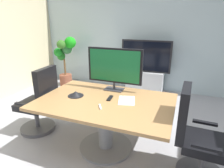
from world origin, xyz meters
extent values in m
plane|color=#99999E|center=(0.00, 0.00, 0.00)|extent=(7.12, 7.12, 0.00)
cube|color=#9EB2B7|center=(0.00, 2.83, 1.48)|extent=(6.12, 0.10, 2.95)
cube|color=olive|center=(-0.06, 0.07, 0.73)|extent=(1.78, 1.19, 0.04)
cylinder|color=slate|center=(-0.06, 0.07, 0.35)|extent=(0.20, 0.20, 0.71)
cylinder|color=slate|center=(-0.06, 0.07, 0.01)|extent=(0.76, 0.76, 0.03)
cylinder|color=#4C4C51|center=(-1.32, 0.09, 0.03)|extent=(0.56, 0.56, 0.06)
cylinder|color=#4C4C51|center=(-1.32, 0.09, 0.24)|extent=(0.07, 0.07, 0.36)
cube|color=black|center=(-1.32, 0.09, 0.46)|extent=(0.50, 0.50, 0.10)
cube|color=black|center=(-1.05, 0.10, 0.79)|extent=(0.11, 0.46, 0.60)
cube|color=black|center=(-1.31, 0.35, 0.58)|extent=(0.28, 0.06, 0.03)
cube|color=black|center=(-1.29, -0.17, 0.58)|extent=(0.28, 0.06, 0.03)
cylinder|color=#4C4C51|center=(1.20, -0.03, 0.24)|extent=(0.07, 0.07, 0.36)
cube|color=black|center=(1.20, -0.03, 0.46)|extent=(0.50, 0.50, 0.10)
cube|color=black|center=(0.93, -0.02, 0.79)|extent=(0.11, 0.46, 0.60)
cube|color=black|center=(1.17, -0.29, 0.58)|extent=(0.28, 0.06, 0.03)
cube|color=black|center=(1.19, 0.23, 0.58)|extent=(0.28, 0.06, 0.03)
cube|color=#333338|center=(-0.09, 0.48, 0.75)|extent=(0.28, 0.18, 0.02)
cylinder|color=#333338|center=(-0.09, 0.48, 0.81)|extent=(0.04, 0.04, 0.10)
cube|color=black|center=(-0.09, 0.50, 1.12)|extent=(0.84, 0.04, 0.52)
cube|color=#14592D|center=(-0.09, 0.48, 1.12)|extent=(0.77, 0.01, 0.47)
cube|color=#B7BABC|center=(-0.02, 2.48, 0.28)|extent=(0.90, 0.36, 0.55)
cube|color=black|center=(-0.02, 2.46, 0.93)|extent=(1.20, 0.06, 0.76)
cube|color=black|center=(-0.02, 2.42, 0.93)|extent=(1.12, 0.01, 0.69)
cylinder|color=brown|center=(-2.21, 2.24, 0.15)|extent=(0.34, 0.34, 0.30)
cylinder|color=brown|center=(-2.21, 2.24, 0.52)|extent=(0.05, 0.05, 0.44)
sphere|color=#179317|center=(-2.02, 2.30, 1.19)|extent=(0.30, 0.30, 0.30)
sphere|color=#2E6935|center=(-2.20, 2.38, 1.01)|extent=(0.30, 0.30, 0.30)
sphere|color=#206820|center=(-2.35, 2.31, 0.79)|extent=(0.23, 0.23, 0.23)
sphere|color=#19791F|center=(-2.35, 2.19, 0.92)|extent=(0.23, 0.23, 0.23)
sphere|color=#316520|center=(-2.14, 2.06, 1.16)|extent=(0.23, 0.23, 0.23)
cone|color=black|center=(-0.51, 0.05, 0.78)|extent=(0.19, 0.19, 0.07)
cylinder|color=black|center=(-0.51, 0.05, 0.75)|extent=(0.22, 0.22, 0.01)
cube|color=black|center=(-0.02, 0.14, 0.76)|extent=(0.07, 0.17, 0.02)
cube|color=silver|center=(-0.03, -0.16, 0.76)|extent=(0.09, 0.12, 0.02)
cube|color=white|center=(0.21, 0.15, 0.75)|extent=(0.28, 0.34, 0.01)
camera|label=1|loc=(0.88, -2.09, 1.78)|focal=30.68mm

